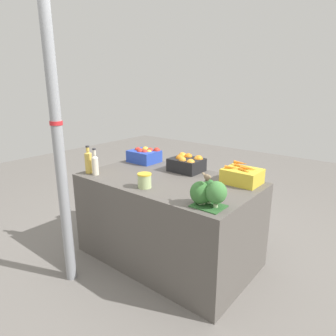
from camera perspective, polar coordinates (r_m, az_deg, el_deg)
name	(u,v)px	position (r m, az deg, el deg)	size (l,w,h in m)	color
ground_plane	(168,256)	(3.06, 0.00, -16.49)	(10.00, 10.00, 0.00)	slate
market_table	(168,219)	(2.87, 0.00, -9.69)	(1.59, 0.93, 0.80)	#56514C
support_pole	(57,128)	(2.43, -20.44, 7.08)	(0.10, 0.10, 2.62)	gray
apple_crate	(144,155)	(3.28, -4.50, 2.47)	(0.31, 0.26, 0.16)	#2847B7
orange_crate	(187,163)	(2.93, 3.60, 0.92)	(0.31, 0.26, 0.16)	black
carrot_crate	(242,176)	(2.65, 13.93, -1.41)	(0.31, 0.26, 0.17)	gold
broccoli_pile	(207,193)	(2.12, 7.52, -4.74)	(0.26, 0.19, 0.19)	#2D602D
juice_bottle_golden	(89,161)	(2.96, -14.90, 1.22)	(0.07, 0.07, 0.27)	gold
juice_bottle_cloudy	(95,164)	(2.88, -13.72, 0.74)	(0.06, 0.06, 0.26)	beige
pickle_jar	(145,181)	(2.47, -4.42, -2.40)	(0.12, 0.12, 0.12)	#B2C684
sparrow_bird	(207,177)	(2.05, 7.47, -1.70)	(0.12, 0.09, 0.05)	#4C3D2D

